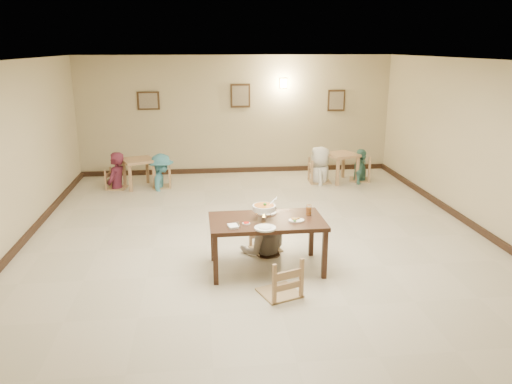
{
  "coord_description": "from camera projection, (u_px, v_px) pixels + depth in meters",
  "views": [
    {
      "loc": [
        -0.95,
        -7.8,
        3.22
      ],
      "look_at": [
        -0.09,
        -0.25,
        0.98
      ],
      "focal_mm": 35.0,
      "sensor_mm": 36.0,
      "label": 1
    }
  ],
  "objects": [
    {
      "name": "baseboard_right",
      "position": [
        481.0,
        231.0,
        8.86
      ],
      "size": [
        0.06,
        10.0,
        0.12
      ],
      "primitive_type": "cube",
      "color": "black",
      "rests_on": "floor"
    },
    {
      "name": "floor",
      "position": [
        260.0,
        243.0,
        8.45
      ],
      "size": [
        10.0,
        10.0,
        0.0
      ],
      "primitive_type": "plane",
      "color": "#C0B69E",
      "rests_on": "ground"
    },
    {
      "name": "fried_plate",
      "position": [
        296.0,
        220.0,
        7.2
      ],
      "size": [
        0.23,
        0.23,
        0.05
      ],
      "color": "white",
      "rests_on": "main_table"
    },
    {
      "name": "bg_table_right",
      "position": [
        341.0,
        159.0,
        12.14
      ],
      "size": [
        0.9,
        0.9,
        0.7
      ],
      "rotation": [
        0.0,
        0.0,
        0.34
      ],
      "color": "#A7805A",
      "rests_on": "floor"
    },
    {
      "name": "wall_left",
      "position": [
        0.0,
        163.0,
        7.59
      ],
      "size": [
        0.0,
        10.0,
        10.0
      ],
      "primitive_type": "plane",
      "rotation": [
        1.57,
        0.0,
        1.57
      ],
      "color": "tan",
      "rests_on": "floor"
    },
    {
      "name": "rice_plate_far",
      "position": [
        267.0,
        213.0,
        7.51
      ],
      "size": [
        0.28,
        0.28,
        0.06
      ],
      "color": "white",
      "rests_on": "main_table"
    },
    {
      "name": "picture_a",
      "position": [
        148.0,
        101.0,
        12.4
      ],
      "size": [
        0.55,
        0.04,
        0.45
      ],
      "color": "#342213",
      "rests_on": "wall_back"
    },
    {
      "name": "main_table",
      "position": [
        267.0,
        225.0,
        7.29
      ],
      "size": [
        1.68,
        0.96,
        0.78
      ],
      "rotation": [
        0.0,
        0.0,
        0.01
      ],
      "color": "#341D12",
      "rests_on": "floor"
    },
    {
      "name": "wall_sconce",
      "position": [
        283.0,
        83.0,
        12.66
      ],
      "size": [
        0.16,
        0.05,
        0.22
      ],
      "primitive_type": "cube",
      "color": "#FFD88C",
      "rests_on": "wall_back"
    },
    {
      "name": "bg_chair_ll",
      "position": [
        116.0,
        170.0,
        11.56
      ],
      "size": [
        0.42,
        0.42,
        0.89
      ],
      "rotation": [
        0.0,
        0.0,
        1.39
      ],
      "color": "tan",
      "rests_on": "floor"
    },
    {
      "name": "bg_diner_b",
      "position": [
        160.0,
        154.0,
        11.59
      ],
      "size": [
        0.61,
        1.04,
        1.6
      ],
      "primitive_type": "imported",
      "rotation": [
        0.0,
        0.0,
        1.58
      ],
      "color": "teal",
      "rests_on": "floor"
    },
    {
      "name": "baseboard_back",
      "position": [
        237.0,
        170.0,
        13.17
      ],
      "size": [
        8.0,
        0.06,
        0.12
      ],
      "primitive_type": "cube",
      "color": "black",
      "rests_on": "floor"
    },
    {
      "name": "chair_near",
      "position": [
        280.0,
        258.0,
        6.59
      ],
      "size": [
        0.49,
        0.49,
        1.05
      ],
      "rotation": [
        0.0,
        0.0,
        3.5
      ],
      "color": "tan",
      "rests_on": "floor"
    },
    {
      "name": "picture_c",
      "position": [
        336.0,
        100.0,
        12.93
      ],
      "size": [
        0.45,
        0.04,
        0.55
      ],
      "color": "#342213",
      "rests_on": "wall_back"
    },
    {
      "name": "bg_chair_lr",
      "position": [
        161.0,
        168.0,
        11.68
      ],
      "size": [
        0.43,
        0.43,
        0.91
      ],
      "rotation": [
        0.0,
        0.0,
        -1.54
      ],
      "color": "tan",
      "rests_on": "floor"
    },
    {
      "name": "picture_b",
      "position": [
        240.0,
        96.0,
        12.62
      ],
      "size": [
        0.5,
        0.04,
        0.6
      ],
      "color": "#342213",
      "rests_on": "wall_back"
    },
    {
      "name": "ceiling",
      "position": [
        260.0,
        61.0,
        7.6
      ],
      "size": [
        10.0,
        10.0,
        0.0
      ],
      "primitive_type": "plane",
      "color": "silver",
      "rests_on": "wall_back"
    },
    {
      "name": "baseboard_left",
      "position": [
        15.0,
        250.0,
        8.0
      ],
      "size": [
        0.06,
        10.0,
        0.12
      ],
      "primitive_type": "cube",
      "color": "black",
      "rests_on": "floor"
    },
    {
      "name": "chair_far",
      "position": [
        266.0,
        223.0,
        8.07
      ],
      "size": [
        0.43,
        0.43,
        0.92
      ],
      "rotation": [
        0.0,
        0.0,
        0.35
      ],
      "color": "tan",
      "rests_on": "floor"
    },
    {
      "name": "wall_front",
      "position": [
        351.0,
        320.0,
        3.26
      ],
      "size": [
        10.0,
        0.0,
        10.0
      ],
      "primitive_type": "plane",
      "rotation": [
        -1.57,
        0.0,
        0.0
      ],
      "color": "tan",
      "rests_on": "floor"
    },
    {
      "name": "bg_chair_rr",
      "position": [
        361.0,
        160.0,
        12.25
      ],
      "size": [
        0.49,
        0.49,
        1.04
      ],
      "rotation": [
        0.0,
        0.0,
        -1.88
      ],
      "color": "tan",
      "rests_on": "floor"
    },
    {
      "name": "curry_warmer",
      "position": [
        264.0,
        208.0,
        7.22
      ],
      "size": [
        0.38,
        0.34,
        0.3
      ],
      "color": "silver",
      "rests_on": "main_table"
    },
    {
      "name": "napkin_cutlery",
      "position": [
        233.0,
        226.0,
        6.96
      ],
      "size": [
        0.18,
        0.28,
        0.03
      ],
      "color": "white",
      "rests_on": "main_table"
    },
    {
      "name": "bg_table_left",
      "position": [
        138.0,
        165.0,
        11.66
      ],
      "size": [
        0.88,
        0.88,
        0.68
      ],
      "rotation": [
        0.0,
        0.0,
        0.38
      ],
      "color": "#A7805A",
      "rests_on": "floor"
    },
    {
      "name": "wall_back",
      "position": [
        237.0,
        115.0,
        12.79
      ],
      "size": [
        10.0,
        0.0,
        10.0
      ],
      "primitive_type": "plane",
      "rotation": [
        1.57,
        0.0,
        0.0
      ],
      "color": "tan",
      "rests_on": "floor"
    },
    {
      "name": "bg_diner_d",
      "position": [
        361.0,
        149.0,
        12.18
      ],
      "size": [
        0.69,
        1.0,
        1.58
      ],
      "primitive_type": "imported",
      "rotation": [
        0.0,
        0.0,
        1.21
      ],
      "color": "#498879",
      "rests_on": "floor"
    },
    {
      "name": "drink_glass",
      "position": [
        309.0,
        210.0,
        7.44
      ],
      "size": [
        0.08,
        0.08,
        0.16
      ],
      "color": "white",
      "rests_on": "main_table"
    },
    {
      "name": "bg_diner_a",
      "position": [
        114.0,
        152.0,
        11.44
      ],
      "size": [
        0.6,
        0.73,
        1.73
      ],
      "primitive_type": "imported",
      "rotation": [
        0.0,
        0.0,
        4.39
      ],
      "color": "#561D2F",
      "rests_on": "floor"
    },
    {
      "name": "rice_plate_near",
      "position": [
        265.0,
        228.0,
        6.9
      ],
      "size": [
        0.31,
        0.31,
        0.07
      ],
      "color": "white",
      "rests_on": "main_table"
    },
    {
      "name": "bg_diner_c",
      "position": [
        321.0,
        147.0,
        12.0
      ],
      "size": [
        0.69,
        0.94,
        1.76
      ],
      "primitive_type": "imported",
      "rotation": [
        0.0,
        0.0,
        4.55
      ],
      "color": "silver",
      "rests_on": "floor"
    },
    {
      "name": "chili_dish",
      "position": [
        246.0,
        223.0,
        7.08
      ],
      "size": [
        0.11,
        0.11,
        0.02
      ],
      "color": "white",
      "rests_on": "main_table"
    },
    {
      "name": "wall_right",
      "position": [
        494.0,
        151.0,
        8.46
      ],
      "size": [
        0.0,
        10.0,
        10.0
      ],
      "primitive_type": "plane",
      "rotation": [
        1.57,
        0.0,
        -1.57
      ],
      "color": "tan",
      "rests_on": "floor"
    },
    {
      "name": "bg_chair_rl",
      "position": [
        320.0,
        160.0,
        12.09
      ],
      "size": [
        0.51,
        0.51,
        1.09
      ],
      "rotation": [
        0.0,
        0.0,
        1.53
      ],
      "color": "tan",
      "rests_on": "floor"
    },
    {
      "name": "main_diner",
      "position": [
        264.0,
        204.0,
        7.86
      ],
      "size": [
        0.81,
        0.64,
        1.64
      ],
      "primitive_type": "imported",
      "rotation": [
        0.0,
        0.0,
        3.11
      ],
      "color": "gray",
      "rests_on": "floor"
    }
  ]
}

